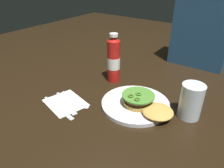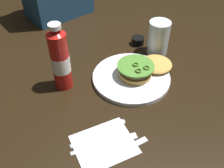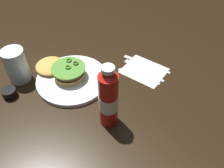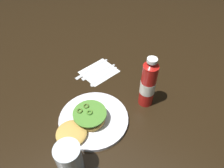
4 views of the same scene
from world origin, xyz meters
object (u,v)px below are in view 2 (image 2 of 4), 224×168
Objects in this scene: water_glass at (158,38)px; spoon_utensil at (107,129)px; ketchup_bottle at (60,60)px; dinner_plate at (131,77)px; burger_sandwich at (143,68)px; butter_knife at (119,151)px; napkin at (104,144)px; condiment_cup at (138,41)px; fork_utensil at (110,142)px.

spoon_utensil is (-0.42, -0.18, -0.07)m from water_glass.
ketchup_bottle is at bearing 169.92° from water_glass.
water_glass reaches higher than dinner_plate.
burger_sandwich is 0.35m from butter_knife.
spoon_utensil is (0.04, 0.04, 0.00)m from napkin.
water_glass is at bearing 30.75° from butter_knife.
dinner_plate is 0.32m from butter_knife.
ketchup_bottle is 0.28m from spoon_utensil.
water_glass is at bearing 24.75° from burger_sandwich.
spoon_utensil is at bearing 42.91° from napkin.
napkin is 0.78× the size of butter_knife.
condiment_cup is at bearing 3.15° from ketchup_bottle.
spoon_utensil is at bearing -157.56° from burger_sandwich.
napkin is (-0.46, -0.22, -0.07)m from water_glass.
dinner_plate is at bearing 31.67° from napkin.
burger_sandwich reaches higher than napkin.
condiment_cup reaches higher than dinner_plate.
ketchup_bottle is 1.28× the size of fork_utensil.
water_glass reaches higher than condiment_cup.
condiment_cup is at bearing 101.09° from water_glass.
napkin is 0.02m from fork_utensil.
condiment_cup is 0.28× the size of fork_utensil.
ketchup_bottle is at bearing 80.38° from napkin.
burger_sandwich is 0.91× the size of ketchup_bottle.
water_glass reaches higher than fork_utensil.
ketchup_bottle reaches higher than spoon_utensil.
dinner_plate reaches higher than fork_utensil.
butter_knife is at bearing -139.87° from condiment_cup.
condiment_cup is 0.29× the size of spoon_utensil.
fork_utensil is (-0.42, -0.32, -0.01)m from condiment_cup.
spoon_utensil is (0.02, 0.04, 0.00)m from fork_utensil.
water_glass is 0.82× the size of napkin.
condiment_cup reaches higher than napkin.
butter_knife is at bearing -71.36° from napkin.
ketchup_bottle is 0.32m from napkin.
spoon_utensil is (0.02, 0.08, -0.00)m from butter_knife.
water_glass is (0.16, 0.07, 0.03)m from burger_sandwich.
dinner_plate is 1.49× the size of fork_utensil.
ketchup_bottle is (-0.21, 0.13, 0.11)m from dinner_plate.
ketchup_bottle reaches higher than fork_utensil.
ketchup_bottle reaches higher than condiment_cup.
condiment_cup reaches higher than fork_utensil.
condiment_cup is at bearing 40.13° from butter_knife.
dinner_plate is 0.30m from napkin.
burger_sandwich is 1.03× the size of butter_knife.
dinner_plate is at bearing 29.24° from spoon_utensil.
condiment_cup is (-0.02, 0.09, -0.05)m from water_glass.
butter_knife and spoon_utensil have the same top height.
dinner_plate reaches higher than spoon_utensil.
napkin is at bearing -154.37° from burger_sandwich.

